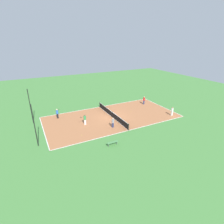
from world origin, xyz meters
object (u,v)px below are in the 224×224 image
object	(u,v)px
player_coach_red	(144,100)
player_baseline_gray	(113,122)
player_far_green	(85,119)
tennis_ball_far_baseline	(82,135)
tennis_net	(112,114)
tennis_ball_left_sideline	(131,111)
tennis_ball_midcourt	(119,112)
player_near_blue	(57,113)
player_near_white	(172,111)
fence_post_back_left	(35,126)
tennis_ball_near_net	(128,124)
fence_post_back_right	(30,107)
bench	(113,143)

from	to	relation	value
player_coach_red	player_baseline_gray	world-z (taller)	player_coach_red
player_far_green	tennis_ball_far_baseline	xyz separation A→B (m)	(-2.87, 1.47, -0.91)
player_baseline_gray	tennis_net	bearing A→B (deg)	35.10
player_baseline_gray	tennis_ball_left_sideline	world-z (taller)	player_baseline_gray
tennis_net	tennis_ball_midcourt	bearing A→B (deg)	-54.29
player_near_blue	tennis_ball_midcourt	bearing A→B (deg)	-69.10
player_near_white	player_near_blue	bearing A→B (deg)	153.56
player_baseline_gray	tennis_ball_left_sideline	size ratio (longest dim) A/B	21.50
tennis_ball_left_sideline	fence_post_back_left	size ratio (longest dim) A/B	0.01
player_baseline_gray	tennis_ball_midcourt	world-z (taller)	player_baseline_gray
tennis_net	player_near_blue	distance (m)	8.85
player_near_blue	fence_post_back_left	bearing A→B (deg)	-174.95
player_near_white	fence_post_back_left	size ratio (longest dim) A/B	0.29
player_far_green	tennis_ball_midcourt	world-z (taller)	player_far_green
player_near_blue	player_baseline_gray	bearing A→B (deg)	-104.04
tennis_ball_near_net	tennis_ball_left_sideline	world-z (taller)	same
player_baseline_gray	player_near_white	world-z (taller)	player_near_white
tennis_net	tennis_ball_far_baseline	size ratio (longest dim) A/B	152.01
fence_post_back_right	bench	bearing A→B (deg)	-143.80
bench	fence_post_back_left	distance (m)	9.27
player_far_green	tennis_ball_midcourt	distance (m)	7.29
tennis_ball_far_baseline	fence_post_back_right	world-z (taller)	fence_post_back_right
player_near_blue	fence_post_back_right	distance (m)	4.09
player_baseline_gray	fence_post_back_right	world-z (taller)	fence_post_back_right
tennis_ball_near_net	tennis_ball_left_sideline	bearing A→B (deg)	-36.53
bench	player_near_blue	distance (m)	11.89
bench	fence_post_back_left	size ratio (longest dim) A/B	0.27
player_coach_red	fence_post_back_left	bearing A→B (deg)	162.51
player_far_green	player_coach_red	distance (m)	13.69
tennis_net	player_baseline_gray	distance (m)	3.70
tennis_ball_far_baseline	player_near_white	bearing A→B (deg)	-92.00
player_near_white	fence_post_back_left	distance (m)	21.10
player_baseline_gray	tennis_ball_midcourt	xyz separation A→B (m)	(4.81, -3.61, -0.79)
tennis_net	bench	distance (m)	8.36
player_coach_red	tennis_ball_left_sideline	size ratio (longest dim) A/B	23.52
tennis_net	tennis_ball_left_sideline	world-z (taller)	tennis_net
player_near_blue	fence_post_back_left	size ratio (longest dim) A/B	0.30
tennis_ball_near_net	tennis_ball_left_sideline	xyz separation A→B (m)	(4.11, -3.04, 0.00)
player_near_blue	player_far_green	bearing A→B (deg)	-109.91
player_coach_red	tennis_ball_near_net	size ratio (longest dim) A/B	23.52
player_near_white	fence_post_back_left	bearing A→B (deg)	175.89
tennis_ball_midcourt	fence_post_back_left	xyz separation A→B (m)	(-5.00, 13.84, 2.63)
player_baseline_gray	fence_post_back_left	xyz separation A→B (m)	(-0.19, 10.22, 1.84)
player_coach_red	fence_post_back_right	size ratio (longest dim) A/B	0.30
player_coach_red	fence_post_back_left	distance (m)	21.20
player_baseline_gray	player_near_white	bearing A→B (deg)	-33.49
player_coach_red	tennis_ball_near_net	distance (m)	9.66
tennis_ball_midcourt	tennis_ball_left_sideline	distance (m)	2.19
player_near_blue	tennis_ball_near_net	bearing A→B (deg)	-95.23
tennis_ball_left_sideline	fence_post_back_left	distance (m)	16.59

